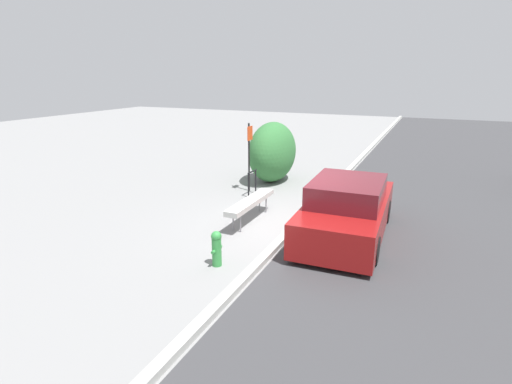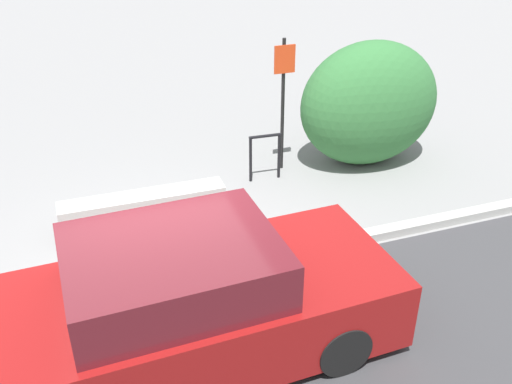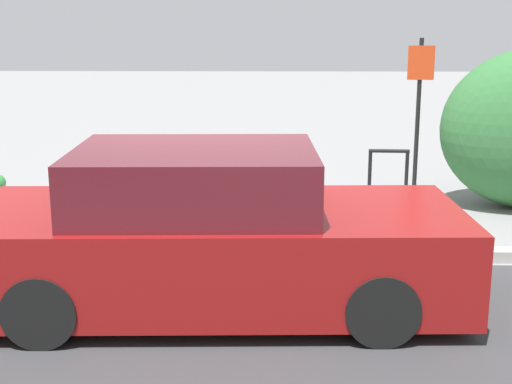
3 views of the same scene
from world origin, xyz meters
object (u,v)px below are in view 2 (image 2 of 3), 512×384
Objects in this scene: bike_rack at (265,152)px; bench at (143,199)px; parked_car_near at (189,305)px; sign_post at (283,94)px.

bench is at bearing -156.28° from bike_rack.
parked_car_near is at bearing -121.27° from bike_rack.
bike_rack reaches higher than bench.
sign_post is 4.67m from parked_car_near.
sign_post is at bearing 54.40° from parked_car_near.
bike_rack is 0.19× the size of parked_car_near.
parked_car_near is (-2.57, -3.83, -0.73)m from sign_post.
sign_post is 0.52× the size of parked_car_near.
parked_car_near reaches higher than bench.
sign_post is at bearing 26.15° from bench.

